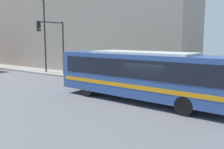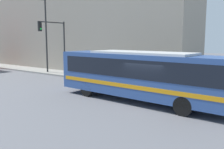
% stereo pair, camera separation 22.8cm
% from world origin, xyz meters
% --- Properties ---
extents(ground_plane, '(120.00, 120.00, 0.00)m').
position_xyz_m(ground_plane, '(0.00, 0.00, 0.00)').
color(ground_plane, slate).
extents(sidewalk, '(2.82, 70.00, 0.17)m').
position_xyz_m(sidewalk, '(5.91, 20.00, 0.09)').
color(sidewalk, gray).
rests_on(sidewalk, ground_plane).
extents(building_facade, '(6.00, 31.37, 10.79)m').
position_xyz_m(building_facade, '(10.32, 16.69, 5.39)').
color(building_facade, '#9E9384').
rests_on(building_facade, ground_plane).
extents(city_bus, '(3.02, 11.80, 3.09)m').
position_xyz_m(city_bus, '(0.46, 0.83, 1.79)').
color(city_bus, '#2D4C8C').
rests_on(city_bus, ground_plane).
extents(fire_hydrant, '(0.22, 0.29, 0.69)m').
position_xyz_m(fire_hydrant, '(5.10, 3.19, 0.52)').
color(fire_hydrant, gold).
rests_on(fire_hydrant, sidewalk).
extents(traffic_light_pole, '(3.28, 0.35, 5.46)m').
position_xyz_m(traffic_light_pole, '(4.15, 12.92, 3.91)').
color(traffic_light_pole, '#2D2D2D').
rests_on(traffic_light_pole, sidewalk).
extents(parking_meter, '(0.14, 0.14, 1.18)m').
position_xyz_m(parking_meter, '(5.10, 7.74, 0.98)').
color(parking_meter, '#2D2D2D').
rests_on(parking_meter, sidewalk).
extents(street_lamp, '(2.53, 0.28, 8.00)m').
position_xyz_m(street_lamp, '(5.05, 15.94, 4.86)').
color(street_lamp, '#2D2D2D').
rests_on(street_lamp, sidewalk).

